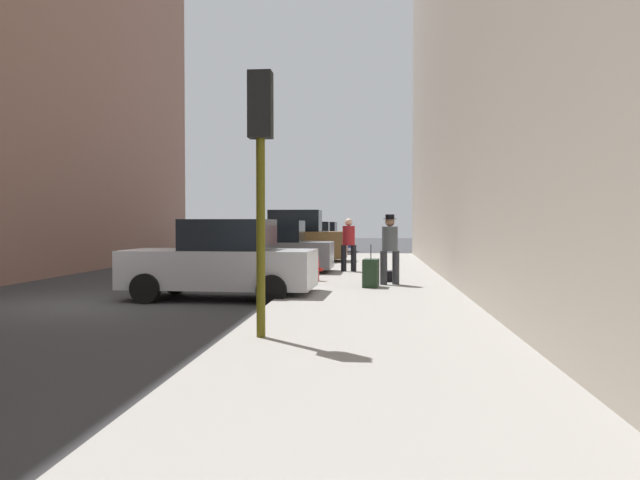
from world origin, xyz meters
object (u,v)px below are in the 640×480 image
Objects in this scene: parked_silver_sedan at (222,261)px; rolling_suitcase at (371,273)px; parked_red_hatchback at (308,240)px; pedestrian_with_beanie at (390,246)px; parked_blue_sedan at (318,237)px; fire_hydrant at (315,268)px; traffic_light at (261,145)px; pedestrian_in_red_jacket at (349,242)px; duffel_bag at (386,276)px; parked_gray_coupe at (268,250)px; parked_bronze_suv at (292,240)px.

rolling_suitcase is at bearing 24.29° from parked_silver_sedan.
pedestrian_with_beanie reaches higher than parked_red_hatchback.
pedestrian_with_beanie reaches higher than parked_blue_sedan.
traffic_light reaches higher than fire_hydrant.
duffel_bag is at bearing -71.44° from pedestrian_in_red_jacket.
parked_gray_coupe is 6.00× the size of fire_hydrant.
pedestrian_with_beanie reaches higher than fire_hydrant.
pedestrian_with_beanie is 4.45m from pedestrian_in_red_jacket.
parked_bronze_suv reaches higher than parked_gray_coupe.
parked_red_hatchback and parked_blue_sedan have the same top height.
traffic_light reaches higher than parked_bronze_suv.
parked_gray_coupe is at bearing 90.00° from parked_silver_sedan.
fire_hydrant is at bearing -83.14° from parked_red_hatchback.
traffic_light is at bearing -102.59° from duffel_bag.
parked_red_hatchback reaches higher than fire_hydrant.
parked_red_hatchback is 16.34m from pedestrian_with_beanie.
parked_gray_coupe is at bearing -90.00° from parked_bronze_suv.
traffic_light is 2.03× the size of pedestrian_with_beanie.
parked_silver_sedan is 2.40× the size of pedestrian_with_beanie.
duffel_bag is at bearing -67.15° from parked_bronze_suv.
traffic_light is 7.32m from rolling_suitcase.
parked_silver_sedan is at bearing -111.75° from pedestrian_in_red_jacket.
parked_silver_sedan is 6.06× the size of fire_hydrant.
parked_bronze_suv reaches higher than rolling_suitcase.
rolling_suitcase is at bearing -46.02° from fire_hydrant.
parked_blue_sedan is at bearing 98.38° from pedestrian_in_red_jacket.
rolling_suitcase is at bearing -78.69° from parked_red_hatchback.
pedestrian_in_red_jacket is 3.69m from duffel_bag.
parked_gray_coupe is at bearing 120.47° from fire_hydrant.
pedestrian_with_beanie is 4.04× the size of duffel_bag.
parked_gray_coupe is 5.49m from pedestrian_with_beanie.
pedestrian_in_red_jacket reaches higher than parked_blue_sedan.
traffic_light is at bearing -93.50° from pedestrian_in_red_jacket.
rolling_suitcase is at bearing -81.49° from pedestrian_in_red_jacket.
parked_red_hatchback is (0.00, 6.20, -0.18)m from parked_bronze_suv.
parked_silver_sedan is at bearing -90.00° from parked_gray_coupe.
parked_red_hatchback is (-0.00, 11.93, 0.00)m from parked_gray_coupe.
traffic_light reaches higher than parked_silver_sedan.
parked_blue_sedan is 2.40× the size of pedestrian_with_beanie.
pedestrian_with_beanie reaches higher than parked_gray_coupe.
duffel_bag is (0.40, 1.54, -0.20)m from rolling_suitcase.
parked_bronze_suv reaches higher than fire_hydrant.
fire_hydrant is 0.68× the size of rolling_suitcase.
parked_bronze_suv is at bearing -90.00° from parked_red_hatchback.
parked_gray_coupe is 2.60m from pedestrian_in_red_jacket.
parked_blue_sedan is 22.67m from rolling_suitcase.
traffic_light reaches higher than duffel_bag.
pedestrian_in_red_jacket reaches higher than parked_red_hatchback.
parked_red_hatchback is at bearing 103.40° from pedestrian_with_beanie.
pedestrian_with_beanie is (3.79, -15.90, 0.29)m from parked_red_hatchback.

